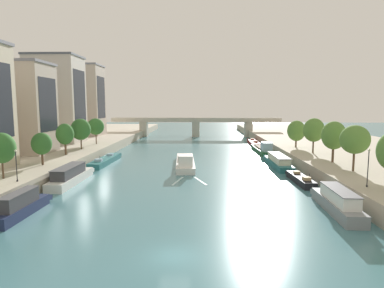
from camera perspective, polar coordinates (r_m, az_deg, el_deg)
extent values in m
plane|color=#42757F|center=(28.18, -3.09, -18.85)|extent=(400.00, 400.00, 0.00)
cube|color=#B2A893|center=(90.45, -24.71, -0.76)|extent=(36.00, 170.00, 2.39)
cube|color=#B2A893|center=(88.61, 25.49, -0.94)|extent=(36.00, 170.00, 2.39)
cube|color=silver|center=(66.17, -1.18, -3.29)|extent=(4.45, 18.42, 1.08)
cube|color=silver|center=(75.50, -1.25, -1.94)|extent=(3.28, 1.42, 0.91)
cube|color=silver|center=(66.08, -1.18, -2.80)|extent=(4.51, 18.42, 0.06)
cube|color=white|center=(59.79, -1.13, -2.85)|extent=(2.75, 3.79, 1.96)
cube|color=black|center=(61.55, -1.15, -2.29)|extent=(2.03, 0.15, 0.55)
cube|color=brown|center=(67.84, -1.20, -2.37)|extent=(3.19, 9.63, 0.36)
cylinder|color=#232328|center=(60.59, -0.66, -3.13)|extent=(0.07, 0.07, 1.10)
cube|color=silver|center=(53.16, 1.43, -6.40)|extent=(2.33, 5.78, 0.03)
cube|color=silver|center=(53.09, -2.48, -6.42)|extent=(1.67, 5.93, 0.03)
cube|color=#1E284C|center=(41.52, -27.31, -10.21)|extent=(1.81, 9.21, 1.15)
cube|color=#1E284C|center=(45.66, -24.22, -8.38)|extent=(1.60, 1.26, 0.94)
cube|color=#1E284C|center=(41.35, -27.36, -9.41)|extent=(1.84, 9.21, 0.06)
cube|color=#38383D|center=(40.77, -27.75, -8.52)|extent=(1.46, 5.90, 1.51)
cube|color=#4C4C51|center=(40.58, -27.81, -7.43)|extent=(1.56, 6.07, 0.08)
cylinder|color=#232328|center=(38.81, -29.13, -9.67)|extent=(0.07, 0.07, 1.10)
cube|color=silver|center=(55.15, -20.23, -5.73)|extent=(2.67, 13.07, 1.18)
cube|color=silver|center=(61.43, -17.85, -4.26)|extent=(2.53, 1.25, 0.96)
cube|color=silver|center=(55.02, -20.26, -5.10)|extent=(2.72, 13.07, 0.06)
cube|color=#38383D|center=(54.28, -20.55, -4.44)|extent=(2.19, 8.37, 1.47)
cube|color=#4C4C51|center=(54.14, -20.59, -3.64)|extent=(2.35, 8.62, 0.08)
cylinder|color=#232328|center=(51.21, -21.51, -5.36)|extent=(0.07, 0.07, 1.10)
cube|color=#23666B|center=(70.87, -14.77, -2.83)|extent=(2.99, 14.75, 1.10)
cube|color=#23666B|center=(78.10, -13.01, -1.82)|extent=(2.44, 1.31, 0.91)
cube|color=#23666B|center=(70.78, -14.78, -2.37)|extent=(3.04, 14.75, 0.06)
cube|color=#9EBCD6|center=(73.78, -14.01, -1.80)|extent=(1.29, 0.94, 0.40)
cube|color=#9EBCD6|center=(66.90, -15.89, -2.70)|extent=(1.42, 1.14, 0.48)
cylinder|color=#232328|center=(66.45, -15.67, -2.49)|extent=(0.07, 0.07, 1.10)
cube|color=gray|center=(41.70, 23.81, -9.84)|extent=(2.71, 11.40, 1.30)
cube|color=gray|center=(47.15, 21.29, -7.65)|extent=(2.25, 1.34, 1.02)
cube|color=gray|center=(41.52, 23.86, -8.94)|extent=(2.76, 11.41, 0.06)
cube|color=white|center=(40.82, 24.18, -8.18)|extent=(2.16, 7.31, 1.38)
cube|color=#4C4C51|center=(40.65, 24.23, -7.18)|extent=(2.30, 7.54, 0.08)
cylinder|color=#232328|center=(38.45, 26.15, -9.41)|extent=(0.07, 0.07, 1.10)
cube|color=black|center=(54.41, 18.32, -5.91)|extent=(2.13, 9.30, 1.01)
cube|color=black|center=(59.03, 16.83, -4.77)|extent=(1.84, 1.26, 0.87)
cube|color=black|center=(54.30, 18.34, -5.36)|extent=(2.17, 9.30, 0.06)
cube|color=tan|center=(56.15, 17.71, -4.70)|extent=(0.97, 0.92, 0.40)
cube|color=tan|center=(51.85, 19.25, -5.67)|extent=(1.07, 1.13, 0.48)
cylinder|color=#232328|center=(51.70, 19.63, -5.36)|extent=(0.07, 0.07, 1.10)
cube|color=#23666B|center=(67.97, 14.62, -3.27)|extent=(2.87, 15.47, 1.02)
cube|color=#23666B|center=(75.74, 13.29, -2.13)|extent=(2.68, 1.23, 0.87)
cube|color=#23666B|center=(67.88, 14.64, -2.82)|extent=(2.93, 15.47, 0.06)
cube|color=beige|center=(67.04, 14.80, -2.41)|extent=(2.34, 9.90, 1.18)
cube|color=#4C4C51|center=(66.94, 14.81, -1.88)|extent=(2.51, 10.20, 0.08)
cylinder|color=#232328|center=(63.44, 15.94, -3.01)|extent=(0.07, 0.07, 1.10)
cube|color=#235633|center=(86.85, 12.05, -1.06)|extent=(3.20, 15.87, 0.91)
cube|color=#235633|center=(94.90, 11.11, -0.32)|extent=(2.91, 1.23, 0.82)
cube|color=#235633|center=(86.78, 12.06, -0.74)|extent=(3.26, 15.87, 0.06)
cube|color=#9EBCD6|center=(81.40, 12.79, -0.46)|extent=(2.32, 3.19, 2.18)
cube|color=black|center=(82.91, 12.58, -0.10)|extent=(1.83, 0.05, 0.61)
cube|color=brown|center=(88.30, 11.87, -0.47)|extent=(2.46, 8.26, 0.36)
cylinder|color=#232328|center=(82.18, 13.01, -0.78)|extent=(0.07, 0.07, 1.10)
cube|color=maroon|center=(103.23, 10.65, 0.23)|extent=(2.78, 13.52, 0.96)
cube|color=maroon|center=(110.20, 10.15, 0.71)|extent=(2.40, 1.26, 0.84)
cube|color=maroon|center=(103.17, 10.65, 0.51)|extent=(2.83, 13.52, 0.06)
cube|color=#9E5133|center=(106.07, 10.44, 0.81)|extent=(1.27, 0.93, 0.40)
cube|color=#9E5133|center=(99.43, 10.95, 0.43)|extent=(1.40, 1.13, 0.48)
cylinder|color=#232328|center=(99.19, 11.19, 0.58)|extent=(0.07, 0.07, 1.10)
cylinder|color=brown|center=(50.59, -29.96, -3.54)|extent=(0.25, 0.25, 2.99)
ellipsoid|color=#336B2D|center=(50.22, -30.14, -0.60)|extent=(3.58, 3.58, 4.08)
cylinder|color=brown|center=(59.03, -24.50, -2.11)|extent=(0.36, 0.36, 2.50)
ellipsoid|color=#336B2D|center=(58.75, -24.61, 0.05)|extent=(3.21, 3.21, 3.60)
cylinder|color=brown|center=(69.21, -21.07, -0.53)|extent=(0.39, 0.39, 2.93)
ellipsoid|color=#336B2D|center=(68.95, -21.16, 1.62)|extent=(3.41, 3.41, 4.13)
cylinder|color=brown|center=(76.43, -18.65, 0.29)|extent=(0.28, 0.28, 3.10)
ellipsoid|color=#336B2D|center=(76.18, -18.73, 2.41)|extent=(4.26, 4.26, 4.68)
cylinder|color=brown|center=(85.47, -16.28, 1.08)|extent=(0.25, 0.25, 3.23)
ellipsoid|color=#336B2D|center=(85.25, -16.34, 2.92)|extent=(4.06, 4.06, 4.11)
cylinder|color=brown|center=(54.15, 26.22, -2.39)|extent=(0.31, 0.31, 3.56)
ellipsoid|color=#568438|center=(53.79, 26.39, 0.70)|extent=(4.22, 4.22, 4.23)
cylinder|color=brown|center=(61.03, 23.23, -1.39)|extent=(0.40, 0.40, 3.30)
ellipsoid|color=#568438|center=(60.71, 23.36, 1.39)|extent=(4.04, 4.04, 4.79)
cylinder|color=brown|center=(70.89, 20.26, -0.14)|extent=(0.31, 0.31, 3.40)
ellipsoid|color=#568438|center=(70.60, 20.36, 2.29)|extent=(4.18, 4.18, 4.78)
cylinder|color=brown|center=(79.53, 17.57, 0.37)|extent=(0.37, 0.37, 2.51)
ellipsoid|color=#568438|center=(79.30, 17.64, 2.20)|extent=(4.12, 4.12, 4.73)
cylinder|color=black|center=(47.73, -28.14, -3.49)|extent=(0.11, 0.11, 3.85)
sphere|color=#EAE5C6|center=(47.43, -28.28, -1.03)|extent=(0.28, 0.28, 0.28)
cylinder|color=black|center=(48.07, -28.01, -5.63)|extent=(0.22, 0.22, 0.20)
cylinder|color=black|center=(44.57, 28.19, -3.85)|extent=(0.11, 0.11, 4.34)
sphere|color=#EAE5C6|center=(44.23, 28.36, -0.91)|extent=(0.28, 0.28, 0.28)
cylinder|color=black|center=(44.97, 28.04, -6.45)|extent=(0.22, 0.22, 0.20)
cube|color=#A89989|center=(75.43, -28.41, 5.33)|extent=(13.90, 9.28, 17.77)
cube|color=slate|center=(75.86, -28.82, 12.23)|extent=(14.32, 9.56, 0.50)
cube|color=#232833|center=(72.20, -23.63, 6.26)|extent=(0.04, 7.42, 10.66)
cube|color=#BCB2A8|center=(92.74, -22.47, 7.03)|extent=(12.44, 9.88, 21.84)
cube|color=#4C515B|center=(93.54, -22.79, 13.88)|extent=(12.81, 10.18, 0.50)
cube|color=#232833|center=(90.41, -18.85, 7.90)|extent=(0.04, 7.91, 13.10)
cube|color=#A89989|center=(111.28, -18.26, 7.09)|extent=(11.38, 9.78, 21.81)
cube|color=slate|center=(111.94, -18.48, 12.81)|extent=(11.72, 10.07, 0.50)
cube|color=#232833|center=(109.50, -15.44, 7.77)|extent=(0.04, 7.82, 13.09)
cube|color=#ADA899|center=(125.50, 0.67, 4.01)|extent=(63.97, 4.40, 0.60)
cube|color=#ADA899|center=(123.46, 0.65, 4.32)|extent=(63.97, 0.30, 0.90)
cube|color=#ADA899|center=(127.46, 0.69, 4.40)|extent=(63.97, 0.30, 0.90)
cube|color=#ADA899|center=(127.61, -8.35, 2.59)|extent=(2.80, 3.60, 5.64)
cube|color=#ADA899|center=(125.69, 0.67, 2.59)|extent=(2.80, 3.60, 5.64)
cube|color=#ADA899|center=(126.93, 9.73, 2.54)|extent=(2.80, 3.60, 5.64)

